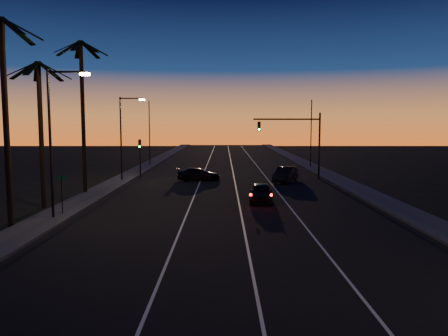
{
  "coord_description": "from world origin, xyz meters",
  "views": [
    {
      "loc": [
        -0.62,
        -6.1,
        5.79
      ],
      "look_at": [
        -0.6,
        22.48,
        2.91
      ],
      "focal_mm": 35.0,
      "sensor_mm": 36.0,
      "label": 1
    }
  ],
  "objects_px": {
    "lead_car": "(261,193)",
    "right_car": "(286,174)",
    "cross_car": "(198,174)",
    "signal_mast": "(297,134)"
  },
  "relations": [
    {
      "from": "signal_mast",
      "to": "right_car",
      "type": "bearing_deg",
      "value": -119.48
    },
    {
      "from": "lead_car",
      "to": "signal_mast",
      "type": "bearing_deg",
      "value": 70.4
    },
    {
      "from": "right_car",
      "to": "cross_car",
      "type": "height_order",
      "value": "right_car"
    },
    {
      "from": "cross_car",
      "to": "signal_mast",
      "type": "bearing_deg",
      "value": 8.86
    },
    {
      "from": "signal_mast",
      "to": "lead_car",
      "type": "relative_size",
      "value": 1.5
    },
    {
      "from": "right_car",
      "to": "cross_car",
      "type": "relative_size",
      "value": 1.04
    },
    {
      "from": "lead_car",
      "to": "right_car",
      "type": "relative_size",
      "value": 0.97
    },
    {
      "from": "signal_mast",
      "to": "right_car",
      "type": "distance_m",
      "value": 5.12
    },
    {
      "from": "signal_mast",
      "to": "lead_car",
      "type": "height_order",
      "value": "signal_mast"
    },
    {
      "from": "lead_car",
      "to": "cross_car",
      "type": "distance_m",
      "value": 13.49
    }
  ]
}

